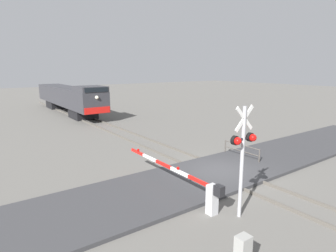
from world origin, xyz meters
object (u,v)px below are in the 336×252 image
locomotive (69,97)px  guard_railing (241,149)px  crossing_gate (195,185)px  crossing_signal (243,149)px

locomotive → guard_railing: bearing=-83.5°
locomotive → crossing_gate: locomotive is taller
crossing_gate → guard_railing: 6.94m
guard_railing → crossing_gate: bearing=-155.7°
crossing_signal → crossing_gate: (-0.73, 1.79, -1.87)m
crossing_signal → guard_railing: (5.59, 4.64, -2.08)m
crossing_gate → guard_railing: size_ratio=2.51×
locomotive → crossing_gate: size_ratio=2.77×
crossing_signal → locomotive: bearing=84.8°
locomotive → guard_railing: 25.33m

